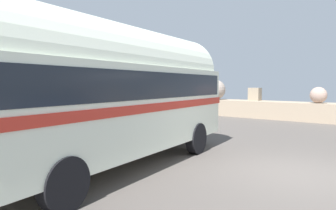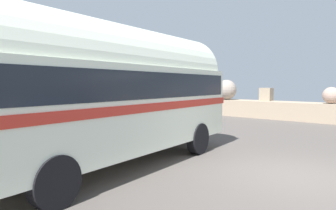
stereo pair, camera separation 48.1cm
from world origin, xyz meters
TOP-DOWN VIEW (x-y plane):
  - ground at (0.00, 0.00)m, footprint 32.00×26.00m
  - vintage_coach at (-3.74, -2.50)m, footprint 3.89×8.87m
  - second_coach at (-9.04, -2.02)m, footprint 5.17×8.89m

SIDE VIEW (x-z plane):
  - ground at x=0.00m, z-range 0.00..0.02m
  - vintage_coach at x=-3.74m, z-range 0.20..3.90m
  - second_coach at x=-9.04m, z-range 0.20..3.90m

